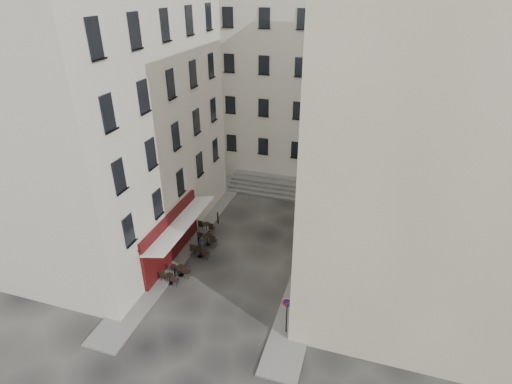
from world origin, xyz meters
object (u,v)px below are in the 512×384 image
at_px(no_parking_sign, 287,309).
at_px(bistro_table_b, 181,270).
at_px(bistro_table_a, 170,278).
at_px(pedestrian, 202,247).

xyz_separation_m(no_parking_sign, bistro_table_b, (-7.43, 2.61, -1.27)).
height_order(no_parking_sign, bistro_table_a, no_parking_sign).
height_order(bistro_table_a, bistro_table_b, bistro_table_b).
distance_m(no_parking_sign, pedestrian, 8.46).
relative_size(bistro_table_a, bistro_table_b, 0.94).
xyz_separation_m(bistro_table_a, bistro_table_b, (0.31, 0.88, 0.03)).
bearing_deg(bistro_table_a, pedestrian, 74.91).
height_order(no_parking_sign, pedestrian, no_parking_sign).
distance_m(bistro_table_a, bistro_table_b, 0.94).
bearing_deg(bistro_table_b, bistro_table_a, -109.36).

